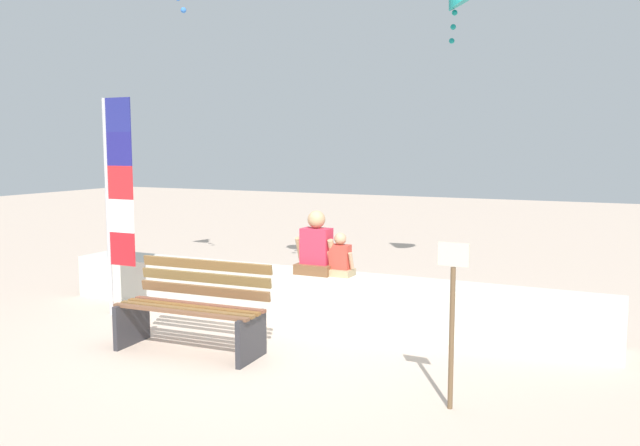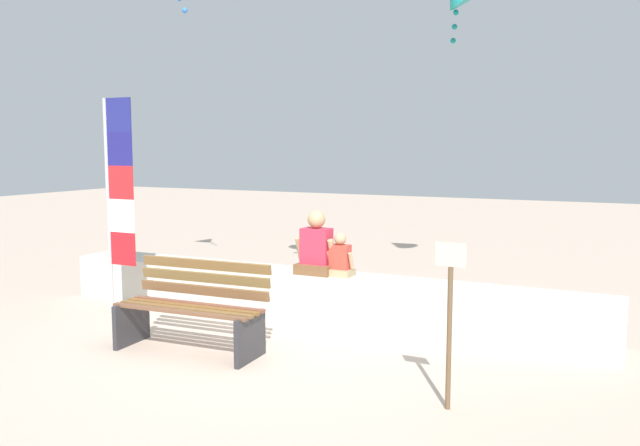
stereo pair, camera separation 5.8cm
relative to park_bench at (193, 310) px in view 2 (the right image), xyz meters
name	(u,v)px [view 2 (the right image)]	position (x,y,z in m)	size (l,w,h in m)	color
ground_plane	(266,343)	(0.54, 0.52, -0.41)	(40.00, 40.00, 0.00)	#C5AE9B
seawall_ledge	(312,296)	(0.54, 1.59, -0.14)	(6.78, 0.62, 0.55)	beige
park_bench	(193,310)	(0.00, 0.00, 0.00)	(1.55, 0.68, 0.88)	brown
person_adult	(316,249)	(0.60, 1.59, 0.43)	(0.49, 0.36, 0.74)	brown
person_child	(340,259)	(0.90, 1.59, 0.34)	(0.33, 0.24, 0.50)	tan
flag_banner	(116,192)	(-1.64, 0.74, 1.09)	(0.42, 0.05, 2.60)	#B7B7BC
sign_post	(450,312)	(2.70, -0.35, 0.36)	(0.24, 0.04, 1.31)	brown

